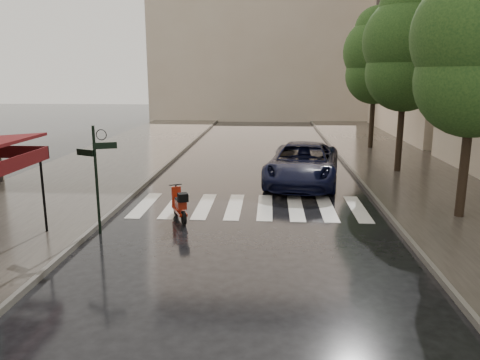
# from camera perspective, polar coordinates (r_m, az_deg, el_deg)

# --- Properties ---
(ground) EXTENTS (120.00, 120.00, 0.00)m
(ground) POSITION_cam_1_polar(r_m,az_deg,el_deg) (11.11, -16.12, -11.52)
(ground) COLOR black
(ground) RESTS_ON ground
(sidewalk_near) EXTENTS (6.00, 60.00, 0.12)m
(sidewalk_near) POSITION_cam_1_polar(r_m,az_deg,el_deg) (23.40, -16.73, 1.40)
(sidewalk_near) COLOR #38332D
(sidewalk_near) RESTS_ON ground
(sidewalk_far) EXTENTS (5.50, 60.00, 0.12)m
(sidewalk_far) POSITION_cam_1_polar(r_m,az_deg,el_deg) (22.91, 20.40, 0.89)
(sidewalk_far) COLOR #38332D
(sidewalk_far) RESTS_ON ground
(curb_near) EXTENTS (0.12, 60.00, 0.16)m
(curb_near) POSITION_cam_1_polar(r_m,az_deg,el_deg) (22.51, -9.44, 1.38)
(curb_near) COLOR #595651
(curb_near) RESTS_ON ground
(curb_far) EXTENTS (0.12, 60.00, 0.16)m
(curb_far) POSITION_cam_1_polar(r_m,az_deg,el_deg) (22.26, 13.49, 1.06)
(curb_far) COLOR #595651
(curb_far) RESTS_ON ground
(crosswalk) EXTENTS (7.85, 3.20, 0.01)m
(crosswalk) POSITION_cam_1_polar(r_m,az_deg,el_deg) (16.13, 1.20, -3.28)
(crosswalk) COLOR silver
(crosswalk) RESTS_ON ground
(signpost) EXTENTS (1.17, 0.29, 3.10)m
(signpost) POSITION_cam_1_polar(r_m,az_deg,el_deg) (13.65, -17.12, 1.06)
(signpost) COLOR black
(signpost) RESTS_ON ground
(haussmann_far) EXTENTS (8.00, 16.00, 18.50)m
(haussmann_far) POSITION_cam_1_polar(r_m,az_deg,el_deg) (38.04, 24.87, 18.92)
(haussmann_far) COLOR #C0AB93
(haussmann_far) RESTS_ON ground
(backdrop_building) EXTENTS (22.00, 6.00, 20.00)m
(backdrop_building) POSITION_cam_1_polar(r_m,az_deg,el_deg) (47.81, 3.10, 19.46)
(backdrop_building) COLOR #C0AB93
(backdrop_building) RESTS_ON ground
(tree_near) EXTENTS (3.80, 3.80, 7.99)m
(tree_near) POSITION_cam_1_polar(r_m,az_deg,el_deg) (15.68, 26.97, 14.55)
(tree_near) COLOR black
(tree_near) RESTS_ON sidewalk_far
(tree_mid) EXTENTS (3.80, 3.80, 8.34)m
(tree_mid) POSITION_cam_1_polar(r_m,az_deg,el_deg) (22.29, 19.64, 14.98)
(tree_mid) COLOR black
(tree_mid) RESTS_ON sidewalk_far
(tree_far) EXTENTS (3.80, 3.80, 8.16)m
(tree_far) POSITION_cam_1_polar(r_m,az_deg,el_deg) (29.13, 16.23, 14.27)
(tree_far) COLOR black
(tree_far) RESTS_ON sidewalk_far
(scooter) EXTENTS (0.80, 1.46, 1.02)m
(scooter) POSITION_cam_1_polar(r_m,az_deg,el_deg) (14.71, -7.35, -3.09)
(scooter) COLOR black
(scooter) RESTS_ON ground
(parked_car) EXTENTS (3.64, 6.37, 1.67)m
(parked_car) POSITION_cam_1_polar(r_m,az_deg,el_deg) (19.60, 7.67, 2.00)
(parked_car) COLOR black
(parked_car) RESTS_ON ground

